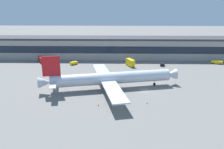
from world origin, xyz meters
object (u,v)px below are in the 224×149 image
Objects in this scene: follow_me_car at (74,63)px; fuel_truck at (42,59)px; baggage_tug at (162,64)px; catering_truck at (130,62)px; traffic_cone_2 at (98,105)px; pushback_tractor at (54,64)px; airliner at (110,78)px; traffic_cone_0 at (147,103)px; belt_loader at (216,62)px; traffic_cone_1 at (125,101)px.

fuel_truck reaches higher than follow_me_car.
catering_truck is (-18.92, -1.06, 1.21)m from baggage_tug.
pushback_tractor is at bearing 118.75° from traffic_cone_2.
airliner is at bearing -60.07° from follow_me_car.
follow_me_car is 7.89× the size of traffic_cone_0.
belt_loader is (107.10, -1.22, -0.73)m from fuel_truck.
traffic_cone_2 is at bearing -104.21° from catering_truck.
pushback_tractor reaches higher than traffic_cone_0.
fuel_truck is 78.02m from traffic_cone_1.
pushback_tractor is 65.92m from traffic_cone_1.
fuel_truck is at bearing 171.56° from catering_truck.
baggage_tug is 0.91× the size of follow_me_car.
follow_me_car reaches higher than traffic_cone_1.
traffic_cone_0 is at bearing -46.33° from fuel_truck.
fuel_truck is 12.50m from pushback_tractor.
traffic_cone_1 is (-4.25, -51.49, -1.95)m from catering_truck.
traffic_cone_1 is at bearing -52.28° from pushback_tractor.
belt_loader is at bearing 3.67° from pushback_tractor.
traffic_cone_0 is at bearing 7.40° from traffic_cone_2.
airliner is 18.54m from traffic_cone_2.
pushback_tractor is 7.78× the size of traffic_cone_1.
airliner is at bearing -127.49° from baggage_tug.
pushback_tractor is 9.32× the size of traffic_cone_0.
baggage_tug is 73.85m from fuel_truck.
baggage_tug is 0.53× the size of catering_truck.
follow_me_car is 86.18m from belt_loader.
catering_truck is at bearing -0.84° from pushback_tractor.
airliner is 6.76× the size of fuel_truck.
fuel_truck is 15.40× the size of traffic_cone_0.
traffic_cone_1 is at bearing -49.81° from fuel_truck.
belt_loader reaches higher than traffic_cone_0.
baggage_tug is 0.47× the size of fuel_truck.
airliner reaches higher than catering_truck.
traffic_cone_2 is (-13.96, -55.16, -1.96)m from catering_truck.
baggage_tug is 57.44m from traffic_cone_1.
airliner is 104.10× the size of traffic_cone_0.
belt_loader is at bearing 45.79° from traffic_cone_1.
catering_truck is at bearing 93.92° from traffic_cone_0.
traffic_cone_0 is at bearing -105.84° from baggage_tug.
traffic_cone_1 is 10.38m from traffic_cone_2.
follow_me_car is (-22.93, 39.82, -3.51)m from airliner.
catering_truck reaches higher than traffic_cone_1.
belt_loader is (97.10, 6.22, 0.10)m from pushback_tractor.
baggage_tug is at bearing 52.51° from airliner.
airliner reaches higher than follow_me_car.
belt_loader reaches higher than baggage_tug.
belt_loader is 81.42m from traffic_cone_1.
fuel_truck reaches higher than traffic_cone_1.
traffic_cone_0 is 0.84× the size of traffic_cone_1.
airliner reaches higher than fuel_truck.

